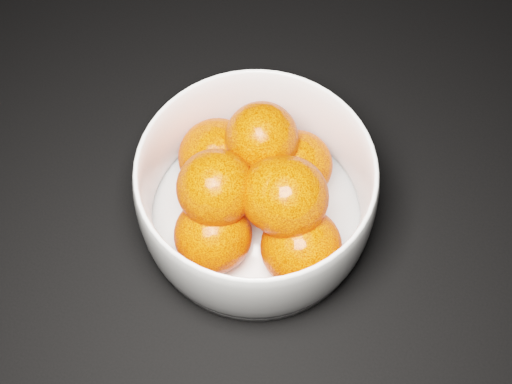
% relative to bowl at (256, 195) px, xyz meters
% --- Properties ---
extents(bowl, '(0.21, 0.21, 0.10)m').
position_rel_bowl_xyz_m(bowl, '(0.00, 0.00, 0.00)').
color(bowl, white).
rests_on(bowl, ground).
extents(orange_pile, '(0.18, 0.16, 0.11)m').
position_rel_bowl_xyz_m(orange_pile, '(0.00, -0.00, 0.01)').
color(orange_pile, '#F53F08').
rests_on(orange_pile, bowl).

